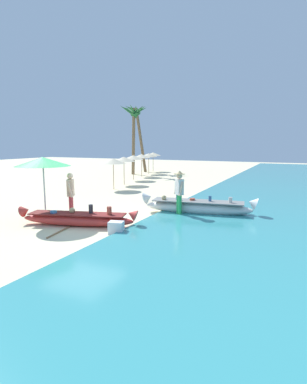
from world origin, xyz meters
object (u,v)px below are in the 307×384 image
(palm_tree_leaning_seaward, at_px, (137,118))
(patio_umbrella_large, at_px, (43,162))
(palm_tree_tall_inland, at_px, (133,120))
(paddle, at_px, (65,229))
(person_vendor_hatted, at_px, (179,190))
(person_tourist_customer, at_px, (71,193))
(boat_white_midground, at_px, (197,207))
(boat_red_foreground, at_px, (78,219))
(cooler_box, at_px, (116,228))

(palm_tree_leaning_seaward, bearing_deg, patio_umbrella_large, -71.14)
(palm_tree_tall_inland, relative_size, paddle, 3.83)
(person_vendor_hatted, relative_size, person_tourist_customer, 1.03)
(boat_white_midground, relative_size, paddle, 2.81)
(boat_red_foreground, distance_m, palm_tree_tall_inland, 18.39)
(person_vendor_hatted, relative_size, paddle, 1.09)
(patio_umbrella_large, relative_size, palm_tree_leaning_seaward, 0.35)
(person_tourist_customer, bearing_deg, patio_umbrella_large, -137.91)
(boat_white_midground, bearing_deg, patio_umbrella_large, -144.61)
(patio_umbrella_large, height_order, palm_tree_leaning_seaward, palm_tree_leaning_seaward)
(patio_umbrella_large, bearing_deg, boat_white_midground, 35.39)
(boat_red_foreground, relative_size, patio_umbrella_large, 1.80)
(boat_white_midground, bearing_deg, paddle, -129.32)
(person_tourist_customer, distance_m, cooler_box, 2.82)
(cooler_box, bearing_deg, person_vendor_hatted, 57.61)
(patio_umbrella_large, bearing_deg, palm_tree_leaning_seaward, 108.86)
(boat_red_foreground, distance_m, person_vendor_hatted, 3.94)
(person_vendor_hatted, xyz_separation_m, person_tourist_customer, (-3.50, -2.13, -0.05))
(cooler_box, bearing_deg, person_tourist_customer, 145.09)
(cooler_box, bearing_deg, paddle, 175.45)
(palm_tree_leaning_seaward, bearing_deg, boat_red_foreground, -67.22)
(boat_red_foreground, distance_m, boat_white_midground, 4.70)
(boat_red_foreground, bearing_deg, patio_umbrella_large, 177.89)
(boat_red_foreground, height_order, cooler_box, boat_red_foreground)
(cooler_box, bearing_deg, boat_white_midground, 52.58)
(paddle, bearing_deg, boat_red_foreground, 84.39)
(boat_white_midground, xyz_separation_m, cooler_box, (-1.50, -3.66, -0.11))
(patio_umbrella_large, xyz_separation_m, cooler_box, (3.24, -0.30, -1.95))
(boat_red_foreground, distance_m, person_tourist_customer, 1.30)
(patio_umbrella_large, bearing_deg, boat_red_foreground, -2.11)
(person_vendor_hatted, distance_m, person_tourist_customer, 4.10)
(boat_red_foreground, bearing_deg, paddle, -95.61)
(boat_red_foreground, distance_m, paddle, 0.62)
(palm_tree_tall_inland, height_order, cooler_box, palm_tree_tall_inland)
(patio_umbrella_large, distance_m, palm_tree_leaning_seaward, 20.39)
(person_tourist_customer, relative_size, paddle, 1.06)
(patio_umbrella_large, distance_m, paddle, 2.65)
(boat_white_midground, xyz_separation_m, paddle, (-3.27, -4.00, -0.28))
(palm_tree_tall_inland, bearing_deg, person_vendor_hatted, -54.73)
(boat_red_foreground, relative_size, person_vendor_hatted, 2.34)
(boat_white_midground, xyz_separation_m, palm_tree_tall_inland, (-10.17, 12.97, 4.56))
(boat_white_midground, distance_m, paddle, 5.17)
(palm_tree_leaning_seaward, bearing_deg, person_tourist_customer, -68.69)
(boat_red_foreground, relative_size, paddle, 2.56)
(palm_tree_tall_inland, bearing_deg, palm_tree_leaning_seaward, 111.64)
(person_vendor_hatted, height_order, cooler_box, person_vendor_hatted)
(boat_white_midground, height_order, palm_tree_tall_inland, palm_tree_tall_inland)
(boat_red_foreground, bearing_deg, cooler_box, -8.09)
(person_vendor_hatted, bearing_deg, patio_umbrella_large, -146.69)
(person_tourist_customer, xyz_separation_m, patio_umbrella_large, (-0.68, -0.62, 1.17))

